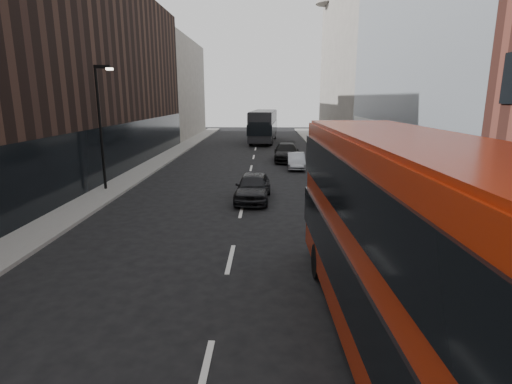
# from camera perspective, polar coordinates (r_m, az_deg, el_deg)

# --- Properties ---
(sidewalk_right) EXTENTS (3.00, 80.00, 0.15)m
(sidewalk_right) POSITION_cam_1_polar(r_m,az_deg,el_deg) (30.88, 13.28, 3.07)
(sidewalk_right) COLOR slate
(sidewalk_right) RESTS_ON ground
(sidewalk_left) EXTENTS (2.00, 80.00, 0.15)m
(sidewalk_left) POSITION_cam_1_polar(r_m,az_deg,el_deg) (31.61, -15.45, 3.18)
(sidewalk_left) COLOR slate
(sidewalk_left) RESTS_ON ground
(building_modern_block) EXTENTS (5.03, 22.00, 20.00)m
(building_modern_block) POSITION_cam_1_polar(r_m,az_deg,el_deg) (28.08, 24.75, 21.43)
(building_modern_block) COLOR gray
(building_modern_block) RESTS_ON ground
(building_victorian) EXTENTS (6.50, 24.00, 21.00)m
(building_victorian) POSITION_cam_1_polar(r_m,az_deg,el_deg) (49.99, 13.96, 17.88)
(building_victorian) COLOR slate
(building_victorian) RESTS_ON ground
(building_left_mid) EXTENTS (5.00, 24.00, 14.00)m
(building_left_mid) POSITION_cam_1_polar(r_m,az_deg,el_deg) (37.05, -19.22, 15.13)
(building_left_mid) COLOR black
(building_left_mid) RESTS_ON ground
(building_left_far) EXTENTS (5.00, 20.00, 13.00)m
(building_left_far) POSITION_cam_1_polar(r_m,az_deg,el_deg) (58.18, -11.42, 14.20)
(building_left_far) COLOR slate
(building_left_far) RESTS_ON ground
(street_lamp) EXTENTS (1.06, 0.22, 7.00)m
(street_lamp) POSITION_cam_1_polar(r_m,az_deg,el_deg) (24.67, -21.26, 9.64)
(street_lamp) COLOR black
(street_lamp) RESTS_ON sidewalk_left
(red_bus) EXTENTS (3.07, 11.67, 4.68)m
(red_bus) POSITION_cam_1_polar(r_m,az_deg,el_deg) (8.76, 20.73, -6.25)
(red_bus) COLOR #A12309
(red_bus) RESTS_ON ground
(grey_bus) EXTENTS (3.61, 11.99, 3.82)m
(grey_bus) POSITION_cam_1_polar(r_m,az_deg,el_deg) (49.83, 1.09, 9.51)
(grey_bus) COLOR black
(grey_bus) RESTS_ON ground
(car_a) EXTENTS (1.99, 4.45, 1.49)m
(car_a) POSITION_cam_1_polar(r_m,az_deg,el_deg) (21.34, -0.42, 0.75)
(car_a) COLOR black
(car_a) RESTS_ON ground
(car_b) EXTENTS (1.38, 3.73, 1.22)m
(car_b) POSITION_cam_1_polar(r_m,az_deg,el_deg) (31.21, 5.73, 4.47)
(car_b) COLOR gray
(car_b) RESTS_ON ground
(car_c) EXTENTS (2.25, 5.26, 1.51)m
(car_c) POSITION_cam_1_polar(r_m,az_deg,el_deg) (34.94, 4.37, 5.69)
(car_c) COLOR black
(car_c) RESTS_ON ground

